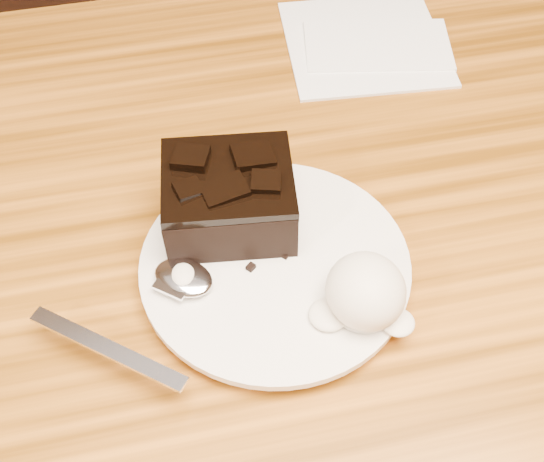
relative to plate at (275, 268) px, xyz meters
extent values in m
cylinder|color=white|center=(0.00, 0.00, 0.00)|extent=(0.20, 0.20, 0.02)
cube|color=black|center=(-0.02, 0.05, 0.03)|extent=(0.10, 0.09, 0.04)
ellipsoid|color=silver|center=(0.05, -0.05, 0.03)|extent=(0.05, 0.06, 0.05)
cylinder|color=silver|center=(0.05, -0.05, 0.01)|extent=(0.05, 0.05, 0.00)
cube|color=white|center=(0.14, 0.25, -0.01)|extent=(0.16, 0.16, 0.01)
cube|color=black|center=(-0.02, 0.00, 0.01)|extent=(0.01, 0.01, 0.00)
cube|color=black|center=(0.01, 0.00, 0.01)|extent=(0.01, 0.01, 0.00)
camera|label=1|loc=(-0.07, -0.29, 0.43)|focal=47.33mm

